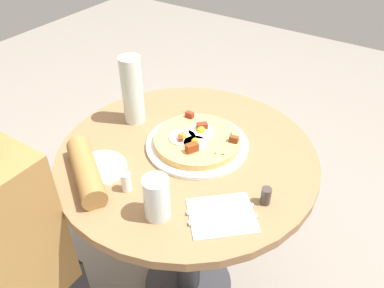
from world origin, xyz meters
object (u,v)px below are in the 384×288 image
at_px(fork, 220,209).
at_px(salt_shaker, 126,182).
at_px(breakfast_pizza, 197,140).
at_px(bread_plate, 100,168).
at_px(dining_table, 187,192).
at_px(pepper_shaker, 266,196).
at_px(water_bottle, 132,90).
at_px(water_glass, 157,198).
at_px(knife, 223,219).
at_px(person_seated, 10,259).
at_px(pizza_plate, 197,144).

height_order(fork, salt_shaker, salt_shaker).
relative_size(breakfast_pizza, bread_plate, 1.75).
xyz_separation_m(dining_table, salt_shaker, (0.05, 0.23, 0.21)).
height_order(breakfast_pizza, pepper_shaker, breakfast_pizza).
distance_m(breakfast_pizza, water_bottle, 0.28).
distance_m(water_glass, pepper_shaker, 0.29).
relative_size(knife, salt_shaker, 3.05).
xyz_separation_m(bread_plate, pepper_shaker, (-0.47, -0.15, 0.02)).
bearing_deg(person_seated, water_glass, -150.21).
bearing_deg(knife, person_seated, -13.43).
height_order(fork, water_bottle, water_bottle).
bearing_deg(salt_shaker, water_bottle, -53.70).
xyz_separation_m(dining_table, breakfast_pizza, (-0.01, -0.04, 0.20)).
bearing_deg(salt_shaker, fork, -163.51).
xyz_separation_m(person_seated, salt_shaker, (-0.28, -0.26, 0.27)).
relative_size(dining_table, salt_shaker, 13.92).
distance_m(breakfast_pizza, knife, 0.32).
height_order(fork, water_glass, water_glass).
xyz_separation_m(breakfast_pizza, bread_plate, (0.18, 0.25, -0.02)).
xyz_separation_m(fork, pepper_shaker, (-0.09, -0.09, 0.02)).
xyz_separation_m(pizza_plate, water_glass, (-0.07, 0.30, 0.06)).
xyz_separation_m(pizza_plate, pepper_shaker, (-0.29, 0.11, 0.02)).
distance_m(pizza_plate, breakfast_pizza, 0.02).
bearing_deg(pizza_plate, person_seated, 57.98).
bearing_deg(breakfast_pizza, bread_plate, 54.80).
height_order(bread_plate, water_glass, water_glass).
bearing_deg(fork, pepper_shaker, -175.42).
bearing_deg(bread_plate, salt_shaker, 170.20).
bearing_deg(water_bottle, pepper_shaker, 168.39).
distance_m(fork, knife, 0.04).
height_order(dining_table, fork, fork).
height_order(person_seated, pepper_shaker, person_seated).
bearing_deg(pepper_shaker, person_seated, 34.44).
relative_size(bread_plate, water_glass, 1.27).
distance_m(fork, salt_shaker, 0.27).
xyz_separation_m(water_bottle, pepper_shaker, (-0.55, 0.11, -0.09)).
height_order(bread_plate, fork, bread_plate).
bearing_deg(water_bottle, knife, 154.67).
xyz_separation_m(knife, salt_shaker, (0.28, 0.05, 0.02)).
relative_size(dining_table, bread_plate, 5.22).
bearing_deg(dining_table, person_seated, 56.43).
bearing_deg(pepper_shaker, fork, 46.83).
relative_size(water_glass, salt_shaker, 2.10).
relative_size(water_glass, pepper_shaker, 2.43).
bearing_deg(breakfast_pizza, person_seated, 58.00).
xyz_separation_m(knife, water_glass, (0.15, 0.08, 0.06)).
relative_size(dining_table, person_seated, 0.72).
xyz_separation_m(breakfast_pizza, water_glass, (-0.07, 0.30, 0.04)).
xyz_separation_m(dining_table, water_glass, (-0.08, 0.26, 0.24)).
distance_m(fork, water_glass, 0.17).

